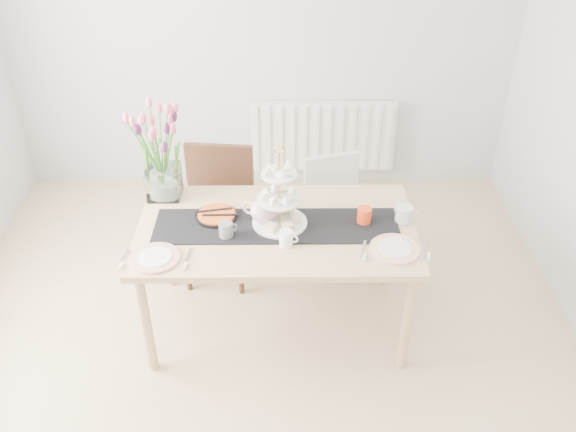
{
  "coord_description": "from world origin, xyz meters",
  "views": [
    {
      "loc": [
        0.18,
        -2.37,
        2.78
      ],
      "look_at": [
        0.2,
        0.43,
        0.86
      ],
      "focal_mm": 38.0,
      "sensor_mm": 36.0,
      "label": 1
    }
  ],
  "objects_px": {
    "mug_white": "(286,238)",
    "tulip_vase": "(158,138)",
    "cream_jug": "(404,214)",
    "plate_left": "(155,258)",
    "dining_table": "(277,237)",
    "mug_grey": "(226,230)",
    "plate_right": "(395,249)",
    "tart_tin": "(217,216)",
    "radiator": "(323,136)",
    "mug_orange": "(364,216)",
    "chair_white": "(335,205)",
    "chair_brown": "(218,204)",
    "teapot": "(264,211)",
    "cake_stand": "(280,205)"
  },
  "relations": [
    {
      "from": "cream_jug",
      "to": "mug_grey",
      "type": "relative_size",
      "value": 1.06
    },
    {
      "from": "mug_orange",
      "to": "dining_table",
      "type": "bearing_deg",
      "value": 118.67
    },
    {
      "from": "cream_jug",
      "to": "mug_orange",
      "type": "bearing_deg",
      "value": -167.36
    },
    {
      "from": "tart_tin",
      "to": "mug_white",
      "type": "height_order",
      "value": "mug_white"
    },
    {
      "from": "chair_brown",
      "to": "mug_white",
      "type": "distance_m",
      "value": 0.91
    },
    {
      "from": "tulip_vase",
      "to": "cream_jug",
      "type": "distance_m",
      "value": 1.5
    },
    {
      "from": "cake_stand",
      "to": "tart_tin",
      "type": "bearing_deg",
      "value": 168.73
    },
    {
      "from": "teapot",
      "to": "mug_white",
      "type": "relative_size",
      "value": 2.82
    },
    {
      "from": "teapot",
      "to": "chair_brown",
      "type": "bearing_deg",
      "value": 142.29
    },
    {
      "from": "cake_stand",
      "to": "mug_grey",
      "type": "xyz_separation_m",
      "value": [
        -0.3,
        -0.12,
        -0.09
      ]
    },
    {
      "from": "cream_jug",
      "to": "plate_left",
      "type": "distance_m",
      "value": 1.42
    },
    {
      "from": "tart_tin",
      "to": "plate_right",
      "type": "distance_m",
      "value": 1.05
    },
    {
      "from": "chair_brown",
      "to": "chair_white",
      "type": "xyz_separation_m",
      "value": [
        0.8,
        0.1,
        -0.08
      ]
    },
    {
      "from": "dining_table",
      "to": "plate_right",
      "type": "distance_m",
      "value": 0.69
    },
    {
      "from": "cake_stand",
      "to": "cream_jug",
      "type": "height_order",
      "value": "cake_stand"
    },
    {
      "from": "radiator",
      "to": "tart_tin",
      "type": "relative_size",
      "value": 4.84
    },
    {
      "from": "radiator",
      "to": "tulip_vase",
      "type": "relative_size",
      "value": 1.68
    },
    {
      "from": "mug_white",
      "to": "cream_jug",
      "type": "bearing_deg",
      "value": 28.96
    },
    {
      "from": "dining_table",
      "to": "teapot",
      "type": "relative_size",
      "value": 6.33
    },
    {
      "from": "tart_tin",
      "to": "teapot",
      "type": "bearing_deg",
      "value": -9.37
    },
    {
      "from": "radiator",
      "to": "mug_white",
      "type": "xyz_separation_m",
      "value": [
        -0.32,
        -1.89,
        0.34
      ]
    },
    {
      "from": "dining_table",
      "to": "mug_grey",
      "type": "xyz_separation_m",
      "value": [
        -0.28,
        -0.1,
        0.12
      ]
    },
    {
      "from": "chair_brown",
      "to": "tart_tin",
      "type": "bearing_deg",
      "value": -78.62
    },
    {
      "from": "tulip_vase",
      "to": "cream_jug",
      "type": "height_order",
      "value": "tulip_vase"
    },
    {
      "from": "cream_jug",
      "to": "mug_white",
      "type": "bearing_deg",
      "value": -152.75
    },
    {
      "from": "tulip_vase",
      "to": "plate_left",
      "type": "relative_size",
      "value": 2.67
    },
    {
      "from": "teapot",
      "to": "plate_left",
      "type": "height_order",
      "value": "teapot"
    },
    {
      "from": "mug_orange",
      "to": "plate_left",
      "type": "height_order",
      "value": "mug_orange"
    },
    {
      "from": "chair_brown",
      "to": "plate_left",
      "type": "relative_size",
      "value": 3.43
    },
    {
      "from": "dining_table",
      "to": "tart_tin",
      "type": "xyz_separation_m",
      "value": [
        -0.35,
        0.09,
        0.09
      ]
    },
    {
      "from": "chair_white",
      "to": "mug_grey",
      "type": "xyz_separation_m",
      "value": [
        -0.68,
        -0.77,
        0.34
      ]
    },
    {
      "from": "teapot",
      "to": "plate_right",
      "type": "xyz_separation_m",
      "value": [
        0.72,
        -0.27,
        -0.07
      ]
    },
    {
      "from": "tulip_vase",
      "to": "plate_right",
      "type": "height_order",
      "value": "tulip_vase"
    },
    {
      "from": "dining_table",
      "to": "tulip_vase",
      "type": "relative_size",
      "value": 2.24
    },
    {
      "from": "chair_brown",
      "to": "plate_right",
      "type": "xyz_separation_m",
      "value": [
        1.04,
        -0.79,
        0.22
      ]
    },
    {
      "from": "mug_grey",
      "to": "dining_table",
      "type": "bearing_deg",
      "value": -10.51
    },
    {
      "from": "cream_jug",
      "to": "mug_white",
      "type": "xyz_separation_m",
      "value": [
        -0.68,
        -0.22,
        -0.0
      ]
    },
    {
      "from": "mug_grey",
      "to": "plate_left",
      "type": "xyz_separation_m",
      "value": [
        -0.36,
        -0.2,
        -0.04
      ]
    },
    {
      "from": "dining_table",
      "to": "mug_grey",
      "type": "bearing_deg",
      "value": -160.48
    },
    {
      "from": "radiator",
      "to": "cake_stand",
      "type": "relative_size",
      "value": 2.58
    },
    {
      "from": "cream_jug",
      "to": "plate_right",
      "type": "xyz_separation_m",
      "value": [
        -0.09,
        -0.27,
        -0.04
      ]
    },
    {
      "from": "mug_white",
      "to": "tulip_vase",
      "type": "bearing_deg",
      "value": 156.18
    },
    {
      "from": "plate_right",
      "to": "tulip_vase",
      "type": "bearing_deg",
      "value": 157.01
    },
    {
      "from": "mug_grey",
      "to": "cake_stand",
      "type": "bearing_deg",
      "value": -8.71
    },
    {
      "from": "cake_stand",
      "to": "teapot",
      "type": "bearing_deg",
      "value": 163.0
    },
    {
      "from": "mug_grey",
      "to": "chair_brown",
      "type": "bearing_deg",
      "value": 69.99
    },
    {
      "from": "chair_white",
      "to": "mug_grey",
      "type": "distance_m",
      "value": 1.08
    },
    {
      "from": "chair_white",
      "to": "plate_left",
      "type": "height_order",
      "value": "chair_white"
    },
    {
      "from": "mug_white",
      "to": "mug_orange",
      "type": "relative_size",
      "value": 0.9
    },
    {
      "from": "tart_tin",
      "to": "mug_grey",
      "type": "distance_m",
      "value": 0.21
    }
  ]
}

